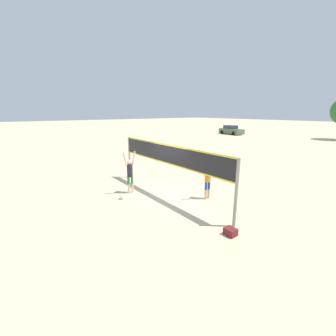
{
  "coord_description": "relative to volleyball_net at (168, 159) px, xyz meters",
  "views": [
    {
      "loc": [
        8.27,
        -6.3,
        4.01
      ],
      "look_at": [
        0.0,
        0.0,
        1.38
      ],
      "focal_mm": 24.0,
      "sensor_mm": 36.0,
      "label": 1
    }
  ],
  "objects": [
    {
      "name": "volleyball",
      "position": [
        -0.92,
        -2.04,
        -1.7
      ],
      "size": [
        0.23,
        0.23,
        0.23
      ],
      "color": "silver",
      "rests_on": "ground_plane"
    },
    {
      "name": "player_spiker",
      "position": [
        -1.41,
        -1.3,
        -0.71
      ],
      "size": [
        0.28,
        0.7,
        2.1
      ],
      "rotation": [
        0.0,
        0.0,
        1.57
      ],
      "color": "beige",
      "rests_on": "ground_plane"
    },
    {
      "name": "player_blocker",
      "position": [
        1.48,
        1.19,
        -0.74
      ],
      "size": [
        0.28,
        0.69,
        2.06
      ],
      "rotation": [
        0.0,
        0.0,
        -1.57
      ],
      "color": "tan",
      "rests_on": "ground_plane"
    },
    {
      "name": "gear_bag",
      "position": [
        4.19,
        -0.58,
        -1.69
      ],
      "size": [
        0.38,
        0.32,
        0.25
      ],
      "color": "maroon",
      "rests_on": "ground_plane"
    },
    {
      "name": "parked_car_near",
      "position": [
        -17.14,
        27.27,
        -1.11
      ],
      "size": [
        4.73,
        2.42,
        1.57
      ],
      "rotation": [
        0.0,
        0.0,
        -0.14
      ],
      "color": "#4C6B4C",
      "rests_on": "ground_plane"
    },
    {
      "name": "volleyball_net",
      "position": [
        0.0,
        0.0,
        0.0
      ],
      "size": [
        7.9,
        0.12,
        2.51
      ],
      "color": "gray",
      "rests_on": "ground_plane"
    },
    {
      "name": "ground_plane",
      "position": [
        0.0,
        0.0,
        -1.81
      ],
      "size": [
        200.0,
        200.0,
        0.0
      ],
      "primitive_type": "plane",
      "color": "beige"
    }
  ]
}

